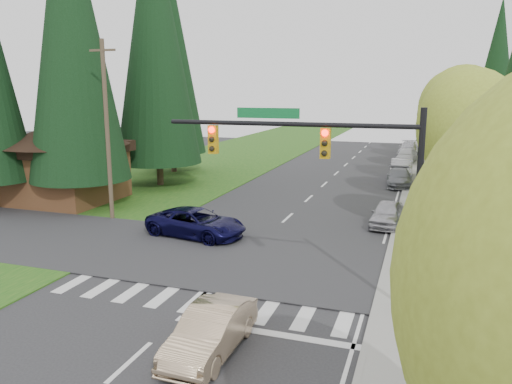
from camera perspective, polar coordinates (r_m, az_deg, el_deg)
The scene contains 28 objects.
ground at distance 15.60m, azimuth -12.16°, elevation -16.68°, with size 120.00×120.00×0.00m, color #28282B.
grass_west at distance 38.33m, azimuth -13.62°, elevation 0.35°, with size 14.00×110.00×0.06m, color #174C14.
cross_street at distance 22.23m, azimuth -1.49°, elevation -7.61°, with size 120.00×8.00×0.10m, color #28282B.
sidewalk_east at distance 34.46m, azimuth 17.68°, elevation -1.07°, with size 1.80×80.00×0.13m, color gray.
curb_east at distance 34.48m, azimuth 16.27°, elevation -0.98°, with size 0.20×80.00×0.13m, color gray.
stone_wall_north at distance 42.28m, azimuth 20.27°, elevation 1.43°, with size 0.70×40.00×0.70m, color #4C4438.
traffic_signal at distance 16.61m, azimuth 8.45°, elevation 3.39°, with size 8.70×0.37×6.80m.
brown_building at distance 35.02m, azimuth -21.01°, elevation 4.01°, with size 8.40×8.40×5.40m.
utility_pole at distance 29.11m, azimuth -16.65°, elevation 6.86°, with size 1.60×0.24×10.00m.
decid_tree_0 at distance 25.81m, azimuth 23.13°, elevation 6.87°, with size 4.80×4.80×8.37m.
decid_tree_1 at distance 32.78m, azimuth 22.49°, elevation 8.10°, with size 5.20×5.20×8.80m.
decid_tree_2 at distance 39.75m, azimuth 21.63°, elevation 8.83°, with size 5.00×5.00×8.82m.
decid_tree_3 at distance 46.75m, azimuth 21.36°, elevation 8.84°, with size 5.00×5.00×8.55m.
decid_tree_4 at distance 53.73m, azimuth 21.21°, elevation 9.54°, with size 5.40×5.40×9.18m.
decid_tree_5 at distance 60.73m, azimuth 20.74°, elevation 9.23°, with size 4.80×4.80×8.30m.
decid_tree_6 at distance 67.72m, azimuth 20.68°, elevation 9.69°, with size 5.20×5.20×8.86m.
conifer_w_a at distance 32.91m, azimuth -20.37°, elevation 17.00°, with size 6.12×6.12×19.80m.
conifer_w_b at distance 37.81m, azimuth -20.00°, elevation 14.71°, with size 5.44×5.44×17.80m.
conifer_w_c at distance 39.01m, azimuth -11.51°, elevation 17.27°, with size 6.46×6.46×20.80m.
conifer_w_e at distance 45.13m, azimuth -9.78°, elevation 15.26°, with size 5.78×5.78×18.80m.
conifer_e_c at distance 60.09m, azimuth 25.81°, elevation 12.41°, with size 5.10×5.10×16.80m.
sedan_champagne at distance 14.62m, azimuth -5.21°, elevation -15.55°, with size 1.41×4.03×1.33m, color tan.
suv_navy at distance 25.39m, azimuth -6.84°, elevation -3.53°, with size 2.39×5.18×1.44m, color black.
parked_car_a at distance 28.18m, azimuth 14.79°, elevation -2.42°, with size 1.57×3.91×1.33m, color #AAA9AE.
parked_car_b at distance 39.90m, azimuth 16.07°, elevation 1.58°, with size 1.86×4.57×1.33m, color slate.
parked_car_c at distance 43.06m, azimuth 16.31°, elevation 2.48°, with size 1.72×4.93×1.62m, color #A8A9AD.
parked_car_d at distance 52.95m, azimuth 16.83°, elevation 4.03°, with size 1.78×4.42×1.51m, color silver.
parked_car_e at distance 59.27m, azimuth 17.07°, elevation 4.78°, with size 2.11×5.18×1.50m, color #B6B6BB.
Camera 1 is at (7.29, -11.68, 7.34)m, focal length 35.00 mm.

